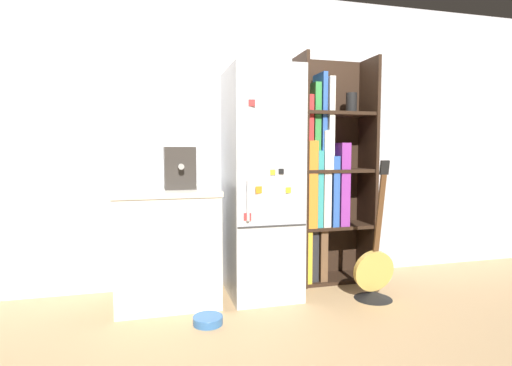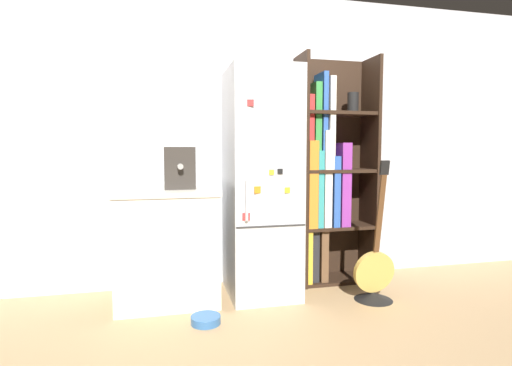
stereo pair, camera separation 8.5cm
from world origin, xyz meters
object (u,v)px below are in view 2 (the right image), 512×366
object	(u,v)px
bookshelf	(325,179)
guitar	(374,280)
refrigerator	(261,183)
espresso_machine	(179,168)
pet_bowl	(206,319)

from	to	relation	value
bookshelf	guitar	distance (m)	0.98
refrigerator	bookshelf	distance (m)	0.68
refrigerator	guitar	bearing A→B (deg)	-24.36
espresso_machine	guitar	bearing A→B (deg)	-14.91
espresso_machine	pet_bowl	size ratio (longest dim) A/B	1.58
bookshelf	guitar	xyz separation A→B (m)	(0.19, -0.56, -0.78)
refrigerator	espresso_machine	xyz separation A→B (m)	(-0.66, 0.02, 0.13)
espresso_machine	guitar	distance (m)	1.80
bookshelf	refrigerator	bearing A→B (deg)	-164.75
refrigerator	bookshelf	size ratio (longest dim) A/B	0.91
espresso_machine	guitar	world-z (taller)	espresso_machine
refrigerator	guitar	xyz separation A→B (m)	(0.84, -0.38, -0.76)
bookshelf	espresso_machine	size ratio (longest dim) A/B	6.19
refrigerator	pet_bowl	size ratio (longest dim) A/B	8.90
guitar	pet_bowl	xyz separation A→B (m)	(-1.37, -0.13, -0.13)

